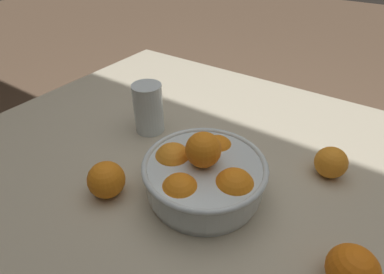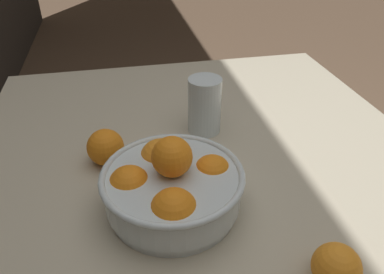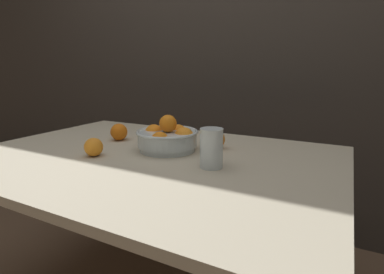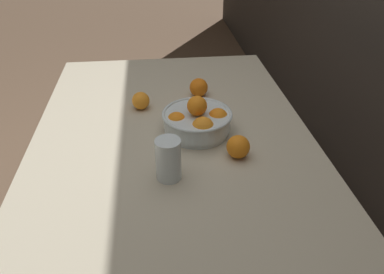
% 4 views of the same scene
% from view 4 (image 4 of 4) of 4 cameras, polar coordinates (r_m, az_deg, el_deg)
% --- Properties ---
extents(ground_plane, '(12.00, 12.00, 0.00)m').
position_cam_4_polar(ground_plane, '(1.89, -2.40, -17.55)').
color(ground_plane, brown).
extents(dining_table, '(1.44, 1.02, 0.72)m').
position_cam_4_polar(dining_table, '(1.44, -2.99, -0.87)').
color(dining_table, '#B7AD93').
rests_on(dining_table, ground_plane).
extents(fruit_bowl, '(0.26, 0.26, 0.15)m').
position_cam_4_polar(fruit_bowl, '(1.36, 0.87, 2.58)').
color(fruit_bowl, silver).
rests_on(fruit_bowl, dining_table).
extents(juice_glass, '(0.08, 0.08, 0.14)m').
position_cam_4_polar(juice_glass, '(1.14, -3.60, -3.76)').
color(juice_glass, '#F4A314').
rests_on(juice_glass, dining_table).
extents(orange_loose_near_bowl, '(0.07, 0.07, 0.07)m').
position_cam_4_polar(orange_loose_near_bowl, '(1.54, -7.81, 5.51)').
color(orange_loose_near_bowl, orange).
rests_on(orange_loose_near_bowl, dining_table).
extents(orange_loose_front, '(0.08, 0.08, 0.08)m').
position_cam_4_polar(orange_loose_front, '(1.63, 1.03, 7.57)').
color(orange_loose_front, orange).
rests_on(orange_loose_front, dining_table).
extents(orange_loose_aside, '(0.08, 0.08, 0.08)m').
position_cam_4_polar(orange_loose_aside, '(1.25, 7.04, -1.48)').
color(orange_loose_aside, orange).
rests_on(orange_loose_aside, dining_table).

